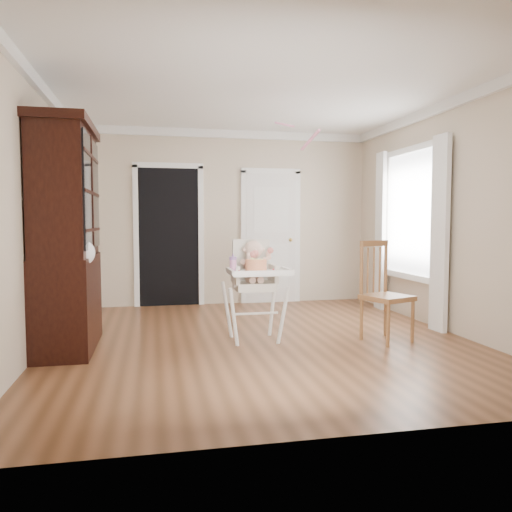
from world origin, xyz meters
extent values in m
plane|color=brown|center=(0.00, 0.00, 0.00)|extent=(5.00, 5.00, 0.00)
plane|color=white|center=(0.00, 0.00, 2.70)|extent=(5.00, 5.00, 0.00)
plane|color=beige|center=(0.00, 2.50, 1.35)|extent=(4.50, 0.00, 4.50)
plane|color=beige|center=(-2.25, 0.00, 1.35)|extent=(0.00, 5.00, 5.00)
plane|color=beige|center=(2.25, 0.00, 1.35)|extent=(0.00, 5.00, 5.00)
cube|color=black|center=(-0.90, 2.48, 1.05)|extent=(0.90, 0.03, 2.10)
cube|color=white|center=(-1.39, 2.48, 1.05)|extent=(0.08, 0.05, 2.18)
cube|color=white|center=(-0.41, 2.48, 1.05)|extent=(0.08, 0.05, 2.18)
cube|color=white|center=(-0.90, 2.48, 2.14)|extent=(1.06, 0.05, 0.08)
cube|color=white|center=(0.70, 2.48, 1.02)|extent=(0.80, 0.05, 2.05)
cube|color=white|center=(0.26, 2.48, 1.02)|extent=(0.08, 0.05, 2.13)
cube|color=white|center=(1.14, 2.48, 1.02)|extent=(0.08, 0.05, 2.13)
sphere|color=gold|center=(1.02, 2.44, 1.00)|extent=(0.06, 0.06, 0.06)
cube|color=white|center=(2.23, 0.80, 1.40)|extent=(0.02, 1.20, 1.60)
cube|color=white|center=(2.21, 0.80, 2.24)|extent=(0.06, 1.36, 0.08)
cube|color=white|center=(2.15, 0.02, 1.15)|extent=(0.08, 0.28, 2.30)
cube|color=white|center=(2.15, 1.58, 1.15)|extent=(0.08, 0.28, 2.30)
cylinder|color=white|center=(-0.33, -0.24, 0.30)|extent=(0.13, 0.13, 0.65)
cylinder|color=white|center=(0.19, -0.24, 0.30)|extent=(0.13, 0.13, 0.65)
cylinder|color=white|center=(-0.33, 0.24, 0.30)|extent=(0.13, 0.13, 0.65)
cylinder|color=white|center=(0.19, 0.24, 0.30)|extent=(0.13, 0.13, 0.65)
cylinder|color=white|center=(-0.07, -0.06, 0.30)|extent=(0.50, 0.03, 0.03)
cube|color=beige|center=(-0.07, 0.00, 0.60)|extent=(0.41, 0.39, 0.09)
cube|color=beige|center=(-0.28, 0.00, 0.73)|extent=(0.04, 0.37, 0.20)
cube|color=beige|center=(0.14, 0.00, 0.73)|extent=(0.04, 0.37, 0.20)
cube|color=beige|center=(-0.07, 0.18, 0.86)|extent=(0.41, 0.07, 0.48)
cube|color=white|center=(-0.07, -0.26, 0.77)|extent=(0.61, 0.44, 0.03)
cube|color=white|center=(-0.07, -0.47, 0.79)|extent=(0.61, 0.03, 0.04)
ellipsoid|color=beige|center=(-0.07, 0.03, 0.76)|extent=(0.23, 0.18, 0.29)
sphere|color=beige|center=(-0.07, 0.03, 0.99)|extent=(0.20, 0.20, 0.20)
sphere|color=red|center=(-0.07, -0.03, 0.82)|extent=(0.15, 0.15, 0.15)
sphere|color=red|center=(-0.10, -0.06, 0.94)|extent=(0.07, 0.07, 0.07)
sphere|color=red|center=(0.10, -0.06, 0.98)|extent=(0.07, 0.07, 0.07)
cylinder|color=silver|center=(-0.11, -0.31, 0.79)|extent=(0.28, 0.28, 0.01)
cylinder|color=red|center=(-0.11, -0.31, 0.85)|extent=(0.22, 0.22, 0.12)
cylinder|color=#F2E08C|center=(-0.09, -0.33, 0.90)|extent=(0.10, 0.10, 0.02)
cylinder|color=pink|center=(-0.32, -0.14, 0.84)|extent=(0.07, 0.07, 0.11)
cylinder|color=#855CA1|center=(-0.32, -0.14, 0.91)|extent=(0.08, 0.08, 0.03)
cone|color=#855CA1|center=(-0.32, -0.14, 0.95)|extent=(0.02, 0.02, 0.04)
cube|color=black|center=(-1.99, 0.04, 0.47)|extent=(0.53, 1.26, 0.95)
cube|color=black|center=(-1.99, 0.04, 1.58)|extent=(0.48, 1.26, 1.26)
cube|color=black|center=(-1.74, -0.28, 1.58)|extent=(0.02, 0.55, 1.11)
cube|color=black|center=(-1.74, 0.36, 1.58)|extent=(0.02, 0.55, 1.11)
cube|color=black|center=(-1.99, 0.04, 2.23)|extent=(0.57, 1.35, 0.08)
ellipsoid|color=white|center=(-1.78, -0.33, 1.00)|extent=(0.21, 0.17, 0.23)
cube|color=brown|center=(1.33, -0.32, 0.47)|extent=(0.57, 0.57, 0.05)
cylinder|color=brown|center=(1.22, -0.56, 0.24)|extent=(0.04, 0.04, 0.47)
cylinder|color=brown|center=(1.58, -0.42, 0.24)|extent=(0.04, 0.04, 0.47)
cylinder|color=brown|center=(1.08, -0.21, 0.24)|extent=(0.04, 0.04, 0.47)
cylinder|color=brown|center=(1.44, -0.07, 0.24)|extent=(0.04, 0.04, 0.47)
cylinder|color=brown|center=(1.08, -0.20, 0.78)|extent=(0.04, 0.04, 0.61)
cylinder|color=brown|center=(1.43, -0.06, 0.78)|extent=(0.04, 0.04, 0.61)
cube|color=brown|center=(1.26, -0.13, 1.05)|extent=(0.39, 0.19, 0.06)
camera|label=1|loc=(-1.13, -5.25, 1.30)|focal=35.00mm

